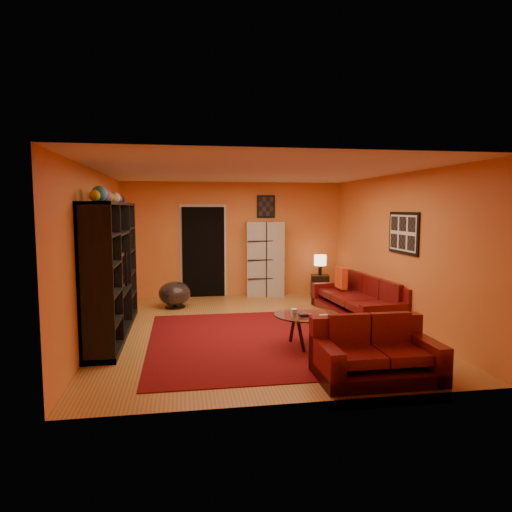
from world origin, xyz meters
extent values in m
plane|color=#97632E|center=(0.00, 0.00, 0.00)|extent=(6.00, 6.00, 0.00)
plane|color=white|center=(0.00, 0.00, 2.60)|extent=(6.00, 6.00, 0.00)
plane|color=orange|center=(0.00, 3.00, 1.30)|extent=(6.00, 0.00, 6.00)
plane|color=orange|center=(0.00, -3.00, 1.30)|extent=(6.00, 0.00, 6.00)
plane|color=orange|center=(-2.50, 0.00, 1.30)|extent=(0.00, 6.00, 6.00)
plane|color=orange|center=(2.50, 0.00, 1.30)|extent=(0.00, 6.00, 6.00)
cube|color=#4F090D|center=(0.10, -0.70, 0.01)|extent=(3.60, 3.60, 0.01)
cube|color=black|center=(-0.70, 2.96, 1.02)|extent=(0.95, 0.10, 2.04)
cube|color=black|center=(2.48, -0.30, 1.60)|extent=(0.03, 1.00, 0.70)
cube|color=black|center=(0.75, 2.98, 2.05)|extent=(0.42, 0.03, 0.52)
cube|color=black|center=(-2.27, 0.00, 1.05)|extent=(0.45, 3.00, 2.10)
imported|color=black|center=(-2.23, -0.08, 1.01)|extent=(1.02, 0.13, 0.59)
cube|color=#4F0A0C|center=(2.05, 0.54, 0.16)|extent=(1.13, 2.44, 0.32)
cube|color=#4F0A0C|center=(2.45, 0.57, 0.42)|extent=(0.34, 2.39, 0.85)
cube|color=#4F0A0C|center=(2.12, -0.56, 0.31)|extent=(0.98, 0.25, 0.62)
cube|color=#4F0A0C|center=(1.98, 1.64, 0.31)|extent=(0.98, 0.25, 0.62)
cube|color=#4F0A0C|center=(2.06, -0.13, 0.47)|extent=(0.80, 0.70, 0.12)
cube|color=#4F0A0C|center=(2.01, 0.54, 0.47)|extent=(0.80, 0.70, 0.12)
cube|color=#4F0A0C|center=(1.96, 1.21, 0.47)|extent=(0.80, 0.70, 0.12)
cube|color=#4F0A0C|center=(1.06, -2.50, 0.16)|extent=(1.42, 0.86, 0.32)
cube|color=#4F0A0C|center=(1.06, -2.16, 0.42)|extent=(1.42, 0.18, 0.85)
cube|color=#4F0A0C|center=(1.68, -2.50, 0.31)|extent=(0.18, 0.85, 0.62)
cube|color=#4F0A0C|center=(0.44, -2.50, 0.31)|extent=(0.18, 0.85, 0.62)
cube|color=#4F0A0C|center=(1.33, -2.54, 0.47)|extent=(0.51, 0.63, 0.12)
cube|color=#4F0A0C|center=(0.80, -2.54, 0.47)|extent=(0.51, 0.63, 0.12)
cube|color=#EA4A1A|center=(1.95, 1.20, 0.63)|extent=(0.12, 0.42, 0.42)
cylinder|color=silver|center=(0.59, -1.13, 0.47)|extent=(0.95, 0.95, 0.02)
cylinder|color=black|center=(0.88, -1.13, 0.24)|extent=(0.05, 0.05, 0.45)
cylinder|color=black|center=(0.45, -0.87, 0.24)|extent=(0.05, 0.05, 0.45)
cylinder|color=black|center=(0.44, -1.38, 0.24)|extent=(0.05, 0.05, 0.45)
cube|color=#B2ACA5|center=(0.69, 2.80, 0.85)|extent=(0.88, 0.43, 1.70)
cylinder|color=black|center=(-1.34, 1.83, 0.02)|extent=(0.44, 0.44, 0.03)
cylinder|color=black|center=(-1.34, 1.83, 0.10)|extent=(0.06, 0.06, 0.15)
ellipsoid|color=#403839|center=(-1.34, 1.83, 0.29)|extent=(0.65, 0.65, 0.49)
cube|color=black|center=(1.91, 2.46, 0.25)|extent=(0.48, 0.48, 0.50)
cylinder|color=black|center=(1.91, 2.46, 0.61)|extent=(0.08, 0.08, 0.22)
cylinder|color=#F2C185|center=(1.91, 2.46, 0.84)|extent=(0.28, 0.28, 0.24)
camera|label=1|loc=(-1.19, -7.41, 2.01)|focal=32.00mm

